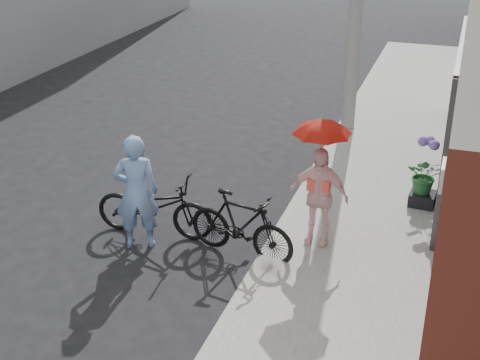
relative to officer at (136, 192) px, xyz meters
The scene contains 10 objects.
ground 1.31m from the officer, 26.67° to the right, with size 80.00×80.00×0.00m, color black.
sidewalk 3.46m from the officer, 27.48° to the left, with size 2.20×24.00×0.12m, color gray.
curb 2.53m from the officer, 40.37° to the left, with size 0.12×24.00×0.12m, color #9E9E99.
officer is the anchor object (origin of this frame).
bike_left 0.54m from the officer, 78.39° to the left, with size 0.63×1.80×0.94m, color black.
bike_right 1.55m from the officer, ahead, with size 0.46×1.62×0.98m, color black.
kimono_woman 2.55m from the officer, 17.15° to the left, with size 0.84×0.35×1.44m, color #FFD5D6.
parasol 2.75m from the officer, 17.15° to the left, with size 0.76×0.76×0.67m, color red.
planter 4.53m from the officer, 32.71° to the left, with size 0.39×0.39×0.21m, color black.
potted_plant 4.49m from the officer, 32.71° to the left, with size 0.54×0.47×0.60m, color #26602E.
Camera 1 is at (3.23, -7.05, 4.95)m, focal length 50.00 mm.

